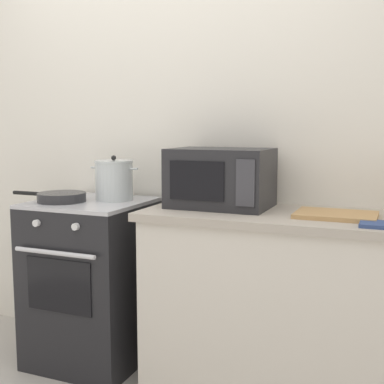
# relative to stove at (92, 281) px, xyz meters

# --- Properties ---
(back_wall) EXTENTS (4.40, 0.10, 2.50)m
(back_wall) POSITION_rel_stove_xyz_m (0.65, 0.37, 0.79)
(back_wall) COLOR silver
(back_wall) RESTS_ON ground_plane
(lower_cabinet_right) EXTENTS (1.64, 0.56, 0.88)m
(lower_cabinet_right) POSITION_rel_stove_xyz_m (1.25, 0.02, -0.02)
(lower_cabinet_right) COLOR beige
(lower_cabinet_right) RESTS_ON ground_plane
(countertop_right) EXTENTS (1.70, 0.60, 0.04)m
(countertop_right) POSITION_rel_stove_xyz_m (1.25, 0.02, 0.44)
(countertop_right) COLOR #ADA393
(countertop_right) RESTS_ON lower_cabinet_right
(stove) EXTENTS (0.60, 0.64, 0.92)m
(stove) POSITION_rel_stove_xyz_m (0.00, 0.00, 0.00)
(stove) COLOR black
(stove) RESTS_ON ground_plane
(stock_pot) EXTENTS (0.30, 0.22, 0.25)m
(stock_pot) POSITION_rel_stove_xyz_m (0.10, 0.09, 0.57)
(stock_pot) COLOR silver
(stock_pot) RESTS_ON stove
(frying_pan) EXTENTS (0.46, 0.26, 0.05)m
(frying_pan) POSITION_rel_stove_xyz_m (-0.13, -0.09, 0.48)
(frying_pan) COLOR #28282B
(frying_pan) RESTS_ON stove
(microwave) EXTENTS (0.50, 0.37, 0.30)m
(microwave) POSITION_rel_stove_xyz_m (0.74, 0.08, 0.61)
(microwave) COLOR #232326
(microwave) RESTS_ON countertop_right
(cutting_board) EXTENTS (0.36, 0.26, 0.02)m
(cutting_board) POSITION_rel_stove_xyz_m (1.33, 0.00, 0.47)
(cutting_board) COLOR tan
(cutting_board) RESTS_ON countertop_right
(oven_mitt) EXTENTS (0.18, 0.14, 0.02)m
(oven_mitt) POSITION_rel_stove_xyz_m (1.53, -0.16, 0.47)
(oven_mitt) COLOR #33477A
(oven_mitt) RESTS_ON countertop_right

